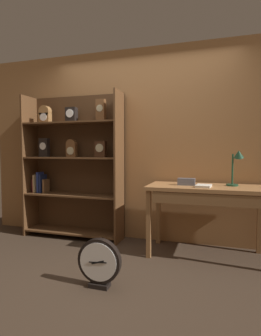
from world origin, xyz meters
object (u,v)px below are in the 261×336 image
at_px(round_clock_large, 99,263).
at_px(desk_lamp, 236,163).
at_px(bookshelf, 72,165).
at_px(toolbox_small, 186,182).
at_px(open_repair_manual, 204,186).
at_px(workbench, 206,195).

bearing_deg(round_clock_large, desk_lamp, 43.58).
distance_m(bookshelf, toolbox_small, 1.64).
bearing_deg(desk_lamp, open_repair_manual, -153.36).
relative_size(desk_lamp, round_clock_large, 0.97).
distance_m(toolbox_small, round_clock_large, 1.40).
bearing_deg(round_clock_large, open_repair_manual, 48.69).
height_order(workbench, desk_lamp, desk_lamp).
bearing_deg(workbench, toolbox_small, 172.58).
distance_m(workbench, round_clock_large, 1.44).
bearing_deg(round_clock_large, bookshelf, 127.44).
xyz_separation_m(workbench, toolbox_small, (-0.22, 0.03, 0.14)).
bearing_deg(open_repair_manual, round_clock_large, -125.74).
relative_size(bookshelf, workbench, 1.52).
distance_m(desk_lamp, toolbox_small, 0.60).
height_order(bookshelf, open_repair_manual, bookshelf).
height_order(desk_lamp, open_repair_manual, desk_lamp).
bearing_deg(bookshelf, toolbox_small, -6.99).
distance_m(bookshelf, open_repair_manual, 1.86).
distance_m(bookshelf, desk_lamp, 2.17).
relative_size(workbench, toolbox_small, 6.64).
xyz_separation_m(bookshelf, open_repair_manual, (1.82, -0.31, -0.19)).
distance_m(desk_lamp, round_clock_large, 1.85).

